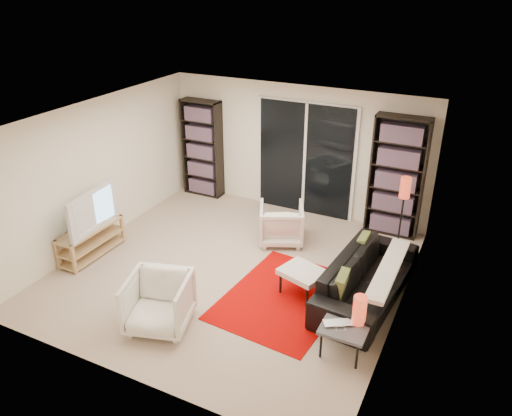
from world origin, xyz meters
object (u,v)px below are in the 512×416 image
Objects in this scene: bookshelf_left at (202,148)px; floor_lamp at (404,196)px; ottoman at (303,273)px; tv_stand at (92,240)px; sofa at (367,279)px; armchair_front at (159,303)px; bookshelf_right at (397,177)px; side_table at (345,327)px; armchair_back at (281,224)px.

bookshelf_left is 4.12m from floor_lamp.
bookshelf_left is at bearing 142.15° from ottoman.
tv_stand is 4.38m from sofa.
floor_lamp is (2.35, 3.41, 0.59)m from armchair_front.
armchair_front is (-2.25, -1.79, 0.04)m from sofa.
armchair_front is at bearing -25.67° from tv_stand.
ottoman is at bearing 115.36° from sofa.
sofa is 1.73× the size of floor_lamp.
bookshelf_right is 3.78× the size of side_table.
armchair_back is at bearing 129.38° from side_table.
bookshelf_left reaches higher than sofa.
bookshelf_right reaches higher than sofa.
bookshelf_left is 3.02m from tv_stand.
tv_stand is 3.12m from armchair_back.
ottoman is (3.13, -2.43, -0.63)m from bookshelf_left.
ottoman is at bearing 100.24° from armchair_back.
floor_lamp is at bearing 1.25° from sofa.
armchair_front reaches higher than ottoman.
bookshelf_right is 1.66× the size of floor_lamp.
armchair_back is (2.24, -1.15, -0.64)m from bookshelf_left.
sofa reaches higher than side_table.
tv_stand is (-4.18, -2.92, -0.79)m from bookshelf_right.
ottoman is at bearing -106.42° from bookshelf_right.
bookshelf_right reaches higher than ottoman.
ottoman is (-0.85, -0.32, 0.03)m from sofa.
tv_stand is 0.95× the size of floor_lamp.
sofa is at bearing 126.41° from armchair_back.
bookshelf_right reaches higher than armchair_back.
floor_lamp reaches higher than side_table.
bookshelf_right reaches higher than floor_lamp.
bookshelf_right is 3.40m from side_table.
floor_lamp is (0.11, 1.62, 0.63)m from sofa.
side_table is at bearing -2.10° from armchair_front.
bookshelf_left is at bearing -51.69° from armchair_back.
floor_lamp is at bearing 63.83° from ottoman.
armchair_front is at bearing -165.65° from side_table.
sofa is 2.88m from armchair_front.
tv_stand is 4.38m from side_table.
tv_stand is at bearing -145.05° from bookshelf_right.
side_table is (2.30, 0.59, -0.00)m from armchair_front.
armchair_front reaches higher than armchair_back.
bookshelf_left is 4.32m from armchair_front.
bookshelf_right is 2.63× the size of armchair_front.
floor_lamp is at bearing 28.78° from tv_stand.
armchair_back is 2.81m from side_table.
floor_lamp is (0.23, -0.50, -0.10)m from bookshelf_right.
tv_stand is at bearing -96.44° from bookshelf_left.
tv_stand is 1.62× the size of armchair_back.
tv_stand is at bearing 137.88° from armchair_front.
sofa is 1.99m from armchair_back.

